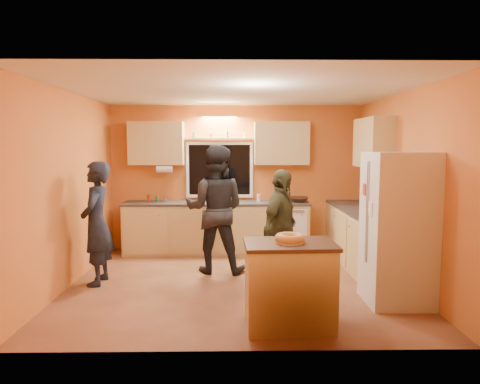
{
  "coord_description": "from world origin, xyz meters",
  "views": [
    {
      "loc": [
        -0.05,
        -5.74,
        1.86
      ],
      "look_at": [
        0.04,
        0.4,
        1.21
      ],
      "focal_mm": 32.0,
      "sensor_mm": 36.0,
      "label": 1
    }
  ],
  "objects_px": {
    "refrigerator": "(398,229)",
    "person_center": "(215,209)",
    "person_right": "(281,228)",
    "person_left": "(97,223)",
    "island": "(289,284)"
  },
  "relations": [
    {
      "from": "person_center",
      "to": "person_left",
      "type": "bearing_deg",
      "value": 26.66
    },
    {
      "from": "person_left",
      "to": "person_right",
      "type": "distance_m",
      "value": 2.48
    },
    {
      "from": "person_left",
      "to": "refrigerator",
      "type": "bearing_deg",
      "value": 76.77
    },
    {
      "from": "refrigerator",
      "to": "person_center",
      "type": "distance_m",
      "value": 2.59
    },
    {
      "from": "refrigerator",
      "to": "person_left",
      "type": "xyz_separation_m",
      "value": [
        -3.79,
        0.78,
        -0.07
      ]
    },
    {
      "from": "island",
      "to": "person_left",
      "type": "distance_m",
      "value": 2.85
    },
    {
      "from": "person_center",
      "to": "person_right",
      "type": "distance_m",
      "value": 1.14
    },
    {
      "from": "island",
      "to": "person_center",
      "type": "distance_m",
      "value": 2.23
    },
    {
      "from": "island",
      "to": "refrigerator",
      "type": "bearing_deg",
      "value": 24.07
    },
    {
      "from": "refrigerator",
      "to": "person_center",
      "type": "bearing_deg",
      "value": 148.81
    },
    {
      "from": "refrigerator",
      "to": "island",
      "type": "height_order",
      "value": "refrigerator"
    },
    {
      "from": "island",
      "to": "person_left",
      "type": "xyz_separation_m",
      "value": [
        -2.42,
        1.45,
        0.38
      ]
    },
    {
      "from": "person_center",
      "to": "person_right",
      "type": "bearing_deg",
      "value": 150.4
    },
    {
      "from": "person_left",
      "to": "person_right",
      "type": "height_order",
      "value": "person_left"
    },
    {
      "from": "person_left",
      "to": "person_center",
      "type": "relative_size",
      "value": 0.89
    }
  ]
}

